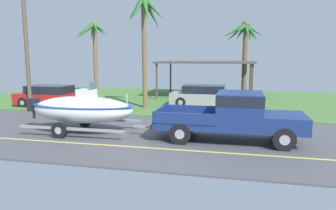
% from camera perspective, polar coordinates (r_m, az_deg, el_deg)
% --- Properties ---
extents(ground, '(36.00, 22.00, 0.11)m').
position_cam_1_polar(ground, '(21.11, 6.64, -0.18)').
color(ground, '#4C4C51').
extents(pickup_truck_towing, '(5.81, 2.06, 1.89)m').
position_cam_1_polar(pickup_truck_towing, '(12.40, 12.55, -1.67)').
color(pickup_truck_towing, navy).
rests_on(pickup_truck_towing, ground).
extents(boat_on_trailer, '(5.74, 2.40, 2.20)m').
position_cam_1_polar(boat_on_trailer, '(14.04, -15.19, -0.73)').
color(boat_on_trailer, gray).
rests_on(boat_on_trailer, ground).
extents(parked_sedan_near, '(4.77, 1.82, 1.38)m').
position_cam_1_polar(parked_sedan_near, '(20.82, 6.94, 1.59)').
color(parked_sedan_near, '#99999E').
rests_on(parked_sedan_near, ground).
extents(parked_sedan_far, '(4.74, 1.91, 1.38)m').
position_cam_1_polar(parked_sedan_far, '(21.89, -20.05, 1.47)').
color(parked_sedan_far, '#B21E19').
rests_on(parked_sedan_far, ground).
extents(carport_awning, '(7.40, 5.32, 2.86)m').
position_cam_1_polar(carport_awning, '(25.45, 6.95, 7.54)').
color(carport_awning, '#4C4238').
rests_on(carport_awning, ground).
extents(palm_tree_near_left, '(3.47, 3.07, 6.11)m').
position_cam_1_polar(palm_tree_near_left, '(27.12, 13.56, 11.44)').
color(palm_tree_near_left, brown).
rests_on(palm_tree_near_left, ground).
extents(palm_tree_near_right, '(3.27, 2.94, 6.18)m').
position_cam_1_polar(palm_tree_near_right, '(27.72, -13.36, 11.50)').
color(palm_tree_near_right, brown).
rests_on(palm_tree_near_right, ground).
extents(palm_tree_mid, '(2.52, 2.73, 6.95)m').
position_cam_1_polar(palm_tree_mid, '(19.88, -4.13, 14.71)').
color(palm_tree_mid, brown).
rests_on(palm_tree_mid, ground).
extents(utility_pole, '(0.24, 1.80, 8.44)m').
position_cam_1_polar(utility_pole, '(21.08, -24.16, 11.07)').
color(utility_pole, brown).
rests_on(utility_pole, ground).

